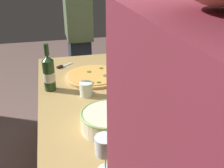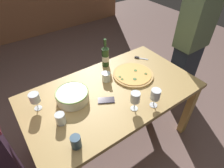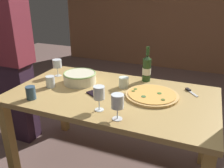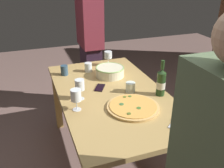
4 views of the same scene
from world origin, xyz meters
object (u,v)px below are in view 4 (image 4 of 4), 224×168
Objects in this scene: pizza at (133,107)px; wine_glass_by_bottle at (76,96)px; cup_ceramic at (64,70)px; cell_phone at (100,88)px; serving_bowl at (110,71)px; pizza_knife at (174,121)px; person_host at (90,44)px; wine_glass_near_pizza at (80,85)px; cup_amber at (88,67)px; cup_spare at (130,87)px; wine_glass_far_left at (108,55)px; wine_bottle at (161,82)px; dining_table at (112,102)px.

wine_glass_by_bottle is at bearing -106.82° from pizza.
pizza is 0.91m from cup_ceramic.
serving_bowl is at bearing -97.53° from cell_phone.
serving_bowl is at bearing -169.93° from pizza_knife.
person_host is at bearing -70.63° from cell_phone.
serving_bowl is 0.46m from cup_ceramic.
person_host is at bearing 179.09° from serving_bowl.
wine_glass_by_bottle is at bearing -22.53° from wine_glass_near_pizza.
serving_bowl is at bearing 176.68° from pizza.
cup_amber reaches higher than cup_spare.
pizza_knife is (0.26, 0.20, -0.01)m from pizza.
pizza is at bearing 24.72° from cup_ceramic.
wine_glass_far_left is (-0.93, 0.12, 0.10)m from pizza.
cup_amber is (-0.83, -0.13, 0.04)m from pizza.
wine_glass_by_bottle is 0.76m from cup_amber.
person_host is at bearing -168.77° from wine_bottle.
pizza_knife is (1.09, 0.58, -0.04)m from cup_ceramic.
cup_amber is (-0.71, 0.28, -0.07)m from wine_glass_by_bottle.
cell_phone is (-0.29, -0.44, -0.11)m from wine_bottle.
wine_glass_near_pizza is 0.55m from cup_ceramic.
cup_spare is (-0.26, 0.09, 0.03)m from pizza.
serving_bowl is 0.54m from wine_glass_near_pizza.
wine_glass_far_left is 0.50m from person_host.
cup_ceramic is 0.48m from cell_phone.
cup_amber is (-0.55, 0.21, -0.08)m from wine_glass_near_pizza.
cup_ceramic is at bearing -155.28° from pizza.
wine_bottle is 1.94× the size of wine_glass_far_left.
cup_amber is 0.06× the size of person_host.
pizza_knife reaches higher than cell_phone.
cup_ceramic is at bearing -30.13° from person_host.
cup_spare is 1.16m from person_host.
pizza is 0.33m from pizza_knife.
person_host reaches higher than serving_bowl.
wine_glass_far_left is 1.11× the size of cell_phone.
wine_bottle is 2.30× the size of pizza_knife.
person_host is (-1.30, -0.26, -0.00)m from wine_bottle.
wine_glass_far_left is at bearing 177.97° from cup_spare.
wine_glass_near_pizza is 0.17m from wine_glass_by_bottle.
cup_amber is at bearing -170.81° from pizza.
wine_bottle is at bearing 64.31° from dining_table.
wine_bottle reaches higher than cell_phone.
pizza_knife is (0.68, 0.34, 0.00)m from cell_phone.
cup_amber is (-0.53, -0.07, 0.14)m from dining_table.
pizza_knife is (0.91, 0.16, -0.05)m from serving_bowl.
dining_table is 10.04× the size of wine_glass_far_left.
wine_glass_by_bottle reaches higher than wine_glass_far_left.
wine_glass_by_bottle is at bearing -2.53° from cup_ceramic.
cell_phone is (0.51, -0.25, -0.11)m from wine_glass_far_left.
serving_bowl is 1.62× the size of wine_glass_near_pizza.
serving_bowl is 3.22× the size of cup_spare.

